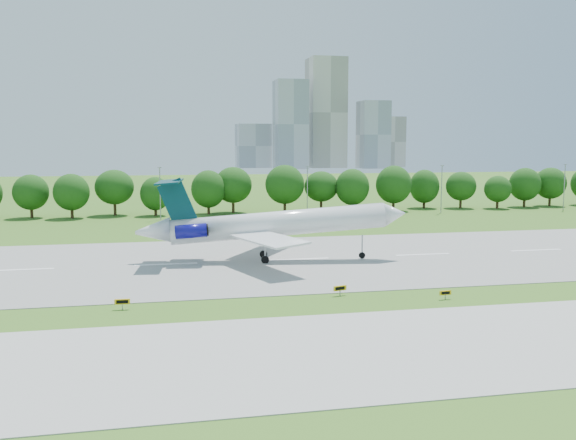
{
  "coord_description": "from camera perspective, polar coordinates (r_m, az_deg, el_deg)",
  "views": [
    {
      "loc": [
        -21.6,
        -68.57,
        17.51
      ],
      "look_at": [
        -3.31,
        18.0,
        6.98
      ],
      "focal_mm": 40.0,
      "sensor_mm": 36.0,
      "label": 1
    }
  ],
  "objects": [
    {
      "name": "service_vehicle_b",
      "position": [
        147.35,
        -4.19,
        0.18
      ],
      "size": [
        3.76,
        2.28,
        1.2
      ],
      "primitive_type": "imported",
      "rotation": [
        0.0,
        0.0,
        1.83
      ],
      "color": "silver",
      "rests_on": "ground"
    },
    {
      "name": "airliner",
      "position": [
        95.95,
        -2.07,
        -0.33
      ],
      "size": [
        40.98,
        29.57,
        12.6
      ],
      "rotation": [
        0.0,
        -0.07,
        -0.12
      ],
      "color": "white",
      "rests_on": "ground"
    },
    {
      "name": "ground",
      "position": [
        74.0,
        5.44,
        -6.93
      ],
      "size": [
        600.0,
        600.0,
        0.0
      ],
      "primitive_type": "plane",
      "color": "#315917",
      "rests_on": "ground"
    },
    {
      "name": "light_poles",
      "position": [
        152.19,
        -4.69,
        2.55
      ],
      "size": [
        175.9,
        0.25,
        12.19
      ],
      "color": "gray",
      "rests_on": "ground"
    },
    {
      "name": "taxi_sign_right",
      "position": [
        75.09,
        13.82,
        -6.31
      ],
      "size": [
        1.45,
        0.32,
        1.01
      ],
      "rotation": [
        0.0,
        0.0,
        0.11
      ],
      "color": "gray",
      "rests_on": "ground"
    },
    {
      "name": "skyline",
      "position": [
        475.23,
        2.95,
        8.34
      ],
      "size": [
        127.0,
        52.0,
        80.0
      ],
      "color": "#B2B2B7",
      "rests_on": "ground"
    },
    {
      "name": "taxi_sign_left",
      "position": [
        70.77,
        -14.52,
        -7.06
      ],
      "size": [
        1.63,
        0.25,
        1.14
      ],
      "rotation": [
        0.0,
        0.0,
        -0.03
      ],
      "color": "gray",
      "rests_on": "ground"
    },
    {
      "name": "taxiway",
      "position": [
        57.7,
        10.87,
        -10.96
      ],
      "size": [
        400.0,
        23.0,
        0.08
      ],
      "primitive_type": "cube",
      "color": "#ADADA8",
      "rests_on": "ground"
    },
    {
      "name": "runway",
      "position": [
        97.61,
        1.05,
        -3.53
      ],
      "size": [
        400.0,
        45.0,
        0.08
      ],
      "primitive_type": "cube",
      "color": "gray",
      "rests_on": "ground"
    },
    {
      "name": "taxi_sign_centre",
      "position": [
        74.9,
        4.65,
        -6.08
      ],
      "size": [
        1.66,
        0.63,
        1.17
      ],
      "rotation": [
        0.0,
        0.0,
        0.27
      ],
      "color": "gray",
      "rests_on": "ground"
    },
    {
      "name": "tree_line",
      "position": [
        162.41,
        -4.26,
        2.77
      ],
      "size": [
        288.4,
        8.4,
        10.4
      ],
      "color": "#382314",
      "rests_on": "ground"
    }
  ]
}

